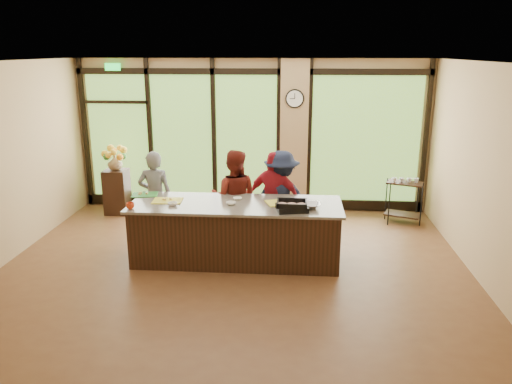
% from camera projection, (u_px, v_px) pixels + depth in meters
% --- Properties ---
extents(floor, '(7.00, 7.00, 0.00)m').
position_uv_depth(floor, '(234.00, 268.00, 7.50)').
color(floor, brown).
rests_on(floor, ground).
extents(ceiling, '(7.00, 7.00, 0.00)m').
position_uv_depth(ceiling, '(231.00, 62.00, 6.67)').
color(ceiling, silver).
rests_on(ceiling, back_wall).
extents(back_wall, '(7.00, 0.00, 7.00)m').
position_uv_depth(back_wall, '(251.00, 136.00, 9.96)').
color(back_wall, tan).
rests_on(back_wall, floor).
extents(right_wall, '(0.00, 6.00, 6.00)m').
position_uv_depth(right_wall, '(487.00, 175.00, 6.82)').
color(right_wall, tan).
rests_on(right_wall, floor).
extents(window_wall, '(6.90, 0.12, 3.00)m').
position_uv_depth(window_wall, '(259.00, 141.00, 9.93)').
color(window_wall, tan).
rests_on(window_wall, floor).
extents(island_base, '(3.10, 1.00, 0.88)m').
position_uv_depth(island_base, '(236.00, 233.00, 7.66)').
color(island_base, black).
rests_on(island_base, floor).
extents(countertop, '(3.20, 1.10, 0.04)m').
position_uv_depth(countertop, '(236.00, 205.00, 7.54)').
color(countertop, slate).
rests_on(countertop, island_base).
extents(wall_clock, '(0.36, 0.04, 0.36)m').
position_uv_depth(wall_clock, '(295.00, 99.00, 9.56)').
color(wall_clock, black).
rests_on(wall_clock, window_wall).
extents(cook_left, '(0.59, 0.41, 1.56)m').
position_uv_depth(cook_left, '(155.00, 197.00, 8.38)').
color(cook_left, slate).
rests_on(cook_left, floor).
extents(cook_midleft, '(0.80, 0.64, 1.61)m').
position_uv_depth(cook_midleft, '(234.00, 198.00, 8.22)').
color(cook_midleft, maroon).
rests_on(cook_midleft, floor).
extents(cook_midright, '(0.99, 0.63, 1.57)m').
position_uv_depth(cook_midright, '(274.00, 199.00, 8.24)').
color(cook_midright, '#A71926').
rests_on(cook_midright, floor).
extents(cook_right, '(1.06, 0.65, 1.58)m').
position_uv_depth(cook_right, '(281.00, 198.00, 8.28)').
color(cook_right, '#171D33').
rests_on(cook_right, floor).
extents(roasting_pan, '(0.49, 0.42, 0.08)m').
position_uv_depth(roasting_pan, '(292.00, 208.00, 7.18)').
color(roasting_pan, black).
rests_on(roasting_pan, countertop).
extents(mixing_bowl, '(0.32, 0.32, 0.07)m').
position_uv_depth(mixing_bowl, '(310.00, 205.00, 7.31)').
color(mixing_bowl, silver).
rests_on(mixing_bowl, countertop).
extents(cutting_board_left, '(0.45, 0.37, 0.01)m').
position_uv_depth(cutting_board_left, '(145.00, 195.00, 7.96)').
color(cutting_board_left, '#2D7C2F').
rests_on(cutting_board_left, countertop).
extents(cutting_board_center, '(0.46, 0.36, 0.01)m').
position_uv_depth(cutting_board_center, '(167.00, 201.00, 7.64)').
color(cutting_board_center, gold).
rests_on(cutting_board_center, countertop).
extents(cutting_board_right, '(0.54, 0.47, 0.01)m').
position_uv_depth(cutting_board_right, '(281.00, 203.00, 7.54)').
color(cutting_board_right, gold).
rests_on(cutting_board_right, countertop).
extents(prep_bowl_near, '(0.17, 0.17, 0.04)m').
position_uv_depth(prep_bowl_near, '(172.00, 204.00, 7.43)').
color(prep_bowl_near, white).
rests_on(prep_bowl_near, countertop).
extents(prep_bowl_mid, '(0.18, 0.18, 0.04)m').
position_uv_depth(prep_bowl_mid, '(231.00, 203.00, 7.45)').
color(prep_bowl_mid, white).
rests_on(prep_bowl_mid, countertop).
extents(prep_bowl_far, '(0.16, 0.16, 0.03)m').
position_uv_depth(prep_bowl_far, '(237.00, 199.00, 7.71)').
color(prep_bowl_far, white).
rests_on(prep_bowl_far, countertop).
extents(red_ramekin, '(0.13, 0.13, 0.10)m').
position_uv_depth(red_ramekin, '(130.00, 206.00, 7.25)').
color(red_ramekin, red).
rests_on(red_ramekin, countertop).
extents(flower_stand, '(0.45, 0.45, 0.88)m').
position_uv_depth(flower_stand, '(117.00, 192.00, 9.89)').
color(flower_stand, black).
rests_on(flower_stand, floor).
extents(flower_vase, '(0.32, 0.32, 0.30)m').
position_uv_depth(flower_vase, '(115.00, 163.00, 9.73)').
color(flower_vase, olive).
rests_on(flower_vase, flower_stand).
extents(bar_cart, '(0.73, 0.57, 0.87)m').
position_uv_depth(bar_cart, '(404.00, 196.00, 9.30)').
color(bar_cart, black).
rests_on(bar_cart, floor).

